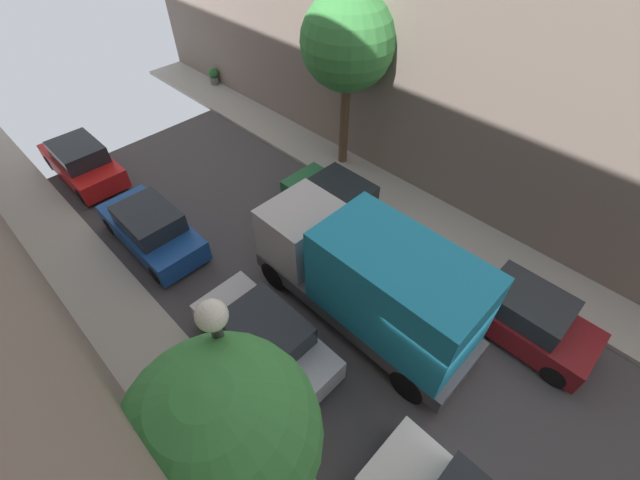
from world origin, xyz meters
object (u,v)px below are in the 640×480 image
(parked_car_left_3, at_px, (265,338))
(potted_plant_2, at_px, (214,76))
(lamp_post, at_px, (233,380))
(parked_car_left_5, at_px, (82,162))
(street_tree_2, at_px, (222,436))
(parked_car_right_2, at_px, (518,313))
(delivery_truck, at_px, (370,280))
(parked_car_left_4, at_px, (152,229))
(street_tree_1, at_px, (348,43))
(parked_car_right_3, at_px, (339,201))

(parked_car_left_3, bearing_deg, potted_plant_2, 59.58)
(potted_plant_2, height_order, lamp_post, lamp_post)
(parked_car_left_3, bearing_deg, parked_car_left_5, 90.00)
(lamp_post, bearing_deg, street_tree_2, -133.80)
(parked_car_right_2, bearing_deg, parked_car_left_5, 109.08)
(parked_car_left_3, height_order, lamp_post, lamp_post)
(parked_car_left_5, bearing_deg, delivery_truck, -77.77)
(parked_car_left_4, relative_size, street_tree_1, 0.65)
(parked_car_left_5, relative_size, parked_car_right_2, 1.00)
(parked_car_left_4, xyz_separation_m, delivery_truck, (2.70, -7.04, 1.07))
(delivery_truck, bearing_deg, parked_car_left_3, 156.36)
(parked_car_left_4, relative_size, delivery_truck, 0.64)
(parked_car_left_4, bearing_deg, street_tree_2, -106.71)
(parked_car_left_4, height_order, delivery_truck, delivery_truck)
(parked_car_right_2, bearing_deg, delivery_truck, 130.52)
(parked_car_left_5, relative_size, lamp_post, 0.72)
(parked_car_left_3, bearing_deg, parked_car_left_4, 90.00)
(parked_car_left_3, relative_size, parked_car_right_3, 1.00)
(parked_car_left_3, bearing_deg, street_tree_2, -134.16)
(parked_car_left_3, bearing_deg, street_tree_1, 29.61)
(parked_car_left_3, relative_size, potted_plant_2, 4.96)
(parked_car_right_2, bearing_deg, parked_car_right_3, 90.00)
(potted_plant_2, bearing_deg, parked_car_right_3, -104.21)
(lamp_post, bearing_deg, parked_car_left_3, 45.72)
(potted_plant_2, bearing_deg, parked_car_left_3, -120.42)
(parked_car_right_2, relative_size, parked_car_right_3, 1.00)
(parked_car_left_4, bearing_deg, potted_plant_2, 45.25)
(parked_car_right_2, height_order, lamp_post, lamp_post)
(street_tree_2, bearing_deg, parked_car_right_2, -12.22)
(delivery_truck, bearing_deg, parked_car_right_3, 52.89)
(parked_car_left_3, xyz_separation_m, parked_car_left_5, (0.00, 11.27, 0.00))
(delivery_truck, distance_m, street_tree_2, 5.96)
(parked_car_right_2, bearing_deg, potted_plant_2, 80.79)
(lamp_post, bearing_deg, potted_plant_2, 57.64)
(parked_car_left_4, relative_size, parked_car_right_2, 1.00)
(delivery_truck, bearing_deg, lamp_post, -170.54)
(parked_car_right_3, distance_m, lamp_post, 9.09)
(street_tree_2, bearing_deg, parked_car_right_3, 32.22)
(parked_car_right_3, bearing_deg, parked_car_right_2, -90.00)
(lamp_post, bearing_deg, parked_car_right_3, 30.70)
(parked_car_left_4, relative_size, street_tree_2, 0.76)
(parked_car_left_3, xyz_separation_m, parked_car_right_2, (5.40, -4.34, 0.00))
(parked_car_left_5, relative_size, parked_car_right_3, 1.00)
(parked_car_left_3, distance_m, parked_car_left_5, 11.27)
(parked_car_left_4, height_order, lamp_post, lamp_post)
(potted_plant_2, bearing_deg, parked_car_left_4, -134.75)
(parked_car_right_3, height_order, street_tree_1, street_tree_1)
(parked_car_right_3, distance_m, potted_plant_2, 12.35)
(parked_car_left_5, distance_m, potted_plant_2, 8.98)
(parked_car_right_3, bearing_deg, parked_car_left_3, -156.16)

